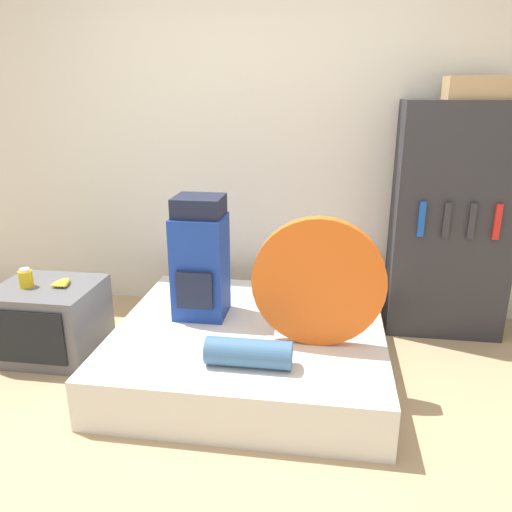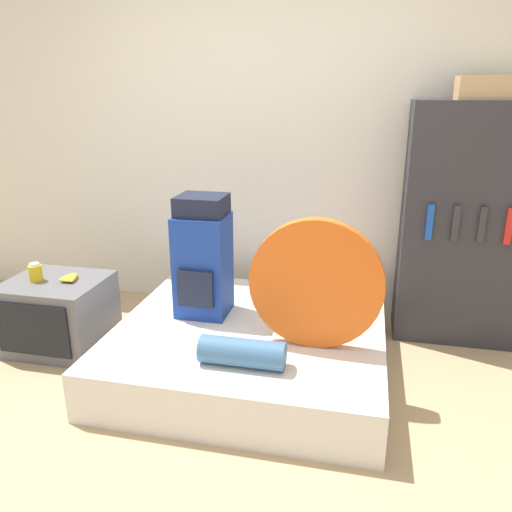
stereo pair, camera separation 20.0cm
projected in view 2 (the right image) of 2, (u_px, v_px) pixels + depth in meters
name	position (u px, v px, depth m)	size (l,w,h in m)	color
ground_plane	(201.00, 439.00, 2.49)	(16.00, 16.00, 0.00)	tan
wall_back	(270.00, 141.00, 3.68)	(8.00, 0.05, 2.60)	silver
bed	(250.00, 346.00, 3.10)	(1.61, 1.51, 0.29)	silver
backpack	(203.00, 258.00, 3.12)	(0.32, 0.33, 0.76)	navy
tent_bag	(316.00, 284.00, 2.70)	(0.73, 0.07, 0.73)	#E05B19
sleeping_roll	(242.00, 352.00, 2.58)	(0.45, 0.15, 0.15)	#3D668E
television	(58.00, 314.00, 3.34)	(0.63, 0.55, 0.47)	#5B5B60
canister	(36.00, 273.00, 3.24)	(0.09, 0.09, 0.12)	gold
banana_bunch	(71.00, 278.00, 3.27)	(0.12, 0.15, 0.03)	yellow
bookshelf	(462.00, 225.00, 3.33)	(0.78, 0.41, 1.60)	#2D2D33
cardboard_box	(494.00, 88.00, 3.02)	(0.43, 0.26, 0.14)	tan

